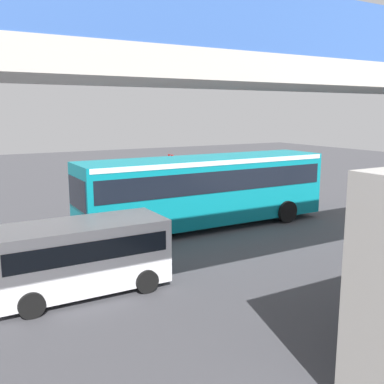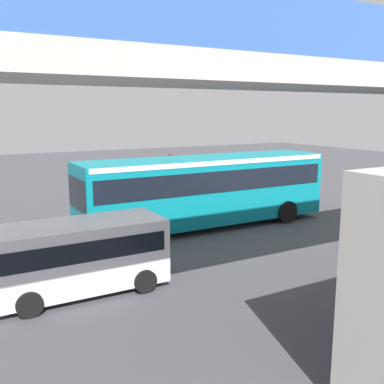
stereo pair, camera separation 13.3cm
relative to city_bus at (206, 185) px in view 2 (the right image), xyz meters
name	(u,v)px [view 2 (the right image)]	position (x,y,z in m)	size (l,w,h in m)	color
ground	(192,224)	(0.31, -0.67, -1.88)	(80.00, 80.00, 0.00)	#424247
city_bus	(206,185)	(0.00, 0.00, 0.00)	(11.54, 2.85, 3.15)	#0C8493
parked_van	(80,252)	(6.93, 4.50, -0.70)	(4.80, 2.17, 2.05)	silver
pedestrian	(193,188)	(-1.98, -4.63, -1.00)	(0.38, 0.38, 1.79)	#2D2D38
traffic_sign	(172,171)	(-0.87, -5.08, 0.01)	(0.08, 0.60, 2.80)	slate
lane_dash_leftmost	(261,201)	(-5.69, -3.22, -1.88)	(2.00, 0.20, 0.01)	silver
lane_dash_left	(201,209)	(-1.69, -3.22, -1.88)	(2.00, 0.20, 0.01)	silver
lane_dash_centre	(131,218)	(2.31, -3.22, -1.88)	(2.00, 0.20, 0.01)	silver
lane_dash_right	(47,228)	(6.31, -3.22, -1.88)	(2.00, 0.20, 0.01)	silver
pedestrian_overpass	(380,103)	(0.31, 9.00, 3.46)	(24.24, 2.60, 7.24)	#B2ADA5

